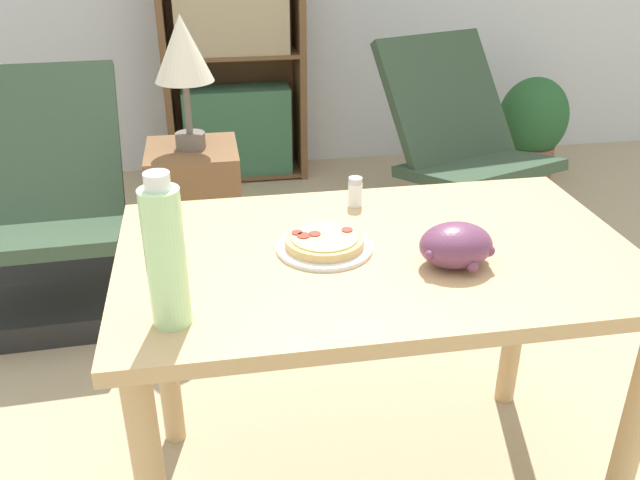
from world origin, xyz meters
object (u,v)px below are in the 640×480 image
Objects in this scene: side_table at (198,223)px; potted_plant_floor at (532,127)px; grape_bunch at (456,245)px; salt_shaker at (355,192)px; drink_bottle at (166,256)px; table_lamp at (183,55)px; lounge_chair_near at (48,239)px; lounge_chair_far at (462,174)px; bookshelf at (234,65)px; pizza_on_plate at (325,243)px.

potted_plant_floor is at bearing 27.20° from side_table.
grape_bunch reaches higher than salt_shaker.
table_lamp reaches higher than drink_bottle.
lounge_chair_near is 1.43× the size of side_table.
lounge_chair_near is (-1.14, 1.24, -0.50)m from grape_bunch.
lounge_chair_near reaches higher than potted_plant_floor.
lounge_chair_near is 1.83× the size of table_lamp.
grape_bunch is at bearing 11.34° from drink_bottle.
grape_bunch is 1.82m from lounge_chair_far.
lounge_chair_near is 0.96× the size of lounge_chair_far.
bookshelf reaches higher than salt_shaker.
drink_bottle reaches higher than lounge_chair_far.
lounge_chair_far is 1.91× the size of table_lamp.
drink_bottle is at bearing -91.13° from side_table.
salt_shaker reaches higher than potted_plant_floor.
potted_plant_floor is at bearing 52.19° from salt_shaker.
salt_shaker is at bearing 45.86° from drink_bottle.
salt_shaker is 0.16× the size of table_lamp.
pizza_on_plate is 1.49m from lounge_chair_near.
side_table is at bearing -100.26° from bookshelf.
lounge_chair_near reaches higher than pizza_on_plate.
bookshelf is at bearing 56.14° from lounge_chair_near.
lounge_chair_far is (1.26, 1.73, -0.59)m from drink_bottle.
pizza_on_plate is 0.46× the size of table_lamp.
grape_bunch is at bearing -65.37° from table_lamp.
table_lamp is (-0.23, -1.30, 0.32)m from bookshelf.
lounge_chair_near is 1.56m from bookshelf.
salt_shaker is 1.58m from lounge_chair_far.
side_table is at bearing 115.42° from salt_shaker.
side_table is at bearing 114.63° from grape_bunch.
grape_bunch reaches higher than pizza_on_plate.
potted_plant_floor is at bearing -11.85° from bookshelf.
bookshelf is (-0.07, 2.41, -0.12)m from pizza_on_plate.
table_lamp reaches higher than pizza_on_plate.
drink_bottle is at bearing -144.12° from pizza_on_plate.
table_lamp is at bearing 115.42° from salt_shaker.
salt_shaker is at bearing -64.58° from table_lamp.
salt_shaker is 0.13× the size of side_table.
pizza_on_plate is 2.42m from bookshelf.
salt_shaker is 2.39m from potted_plant_floor.
lounge_chair_near is (-0.99, 0.89, -0.49)m from salt_shaker.
drink_bottle is 0.51× the size of potted_plant_floor.
table_lamp is (-0.42, 0.89, 0.18)m from salt_shaker.
lounge_chair_near is at bearing 179.97° from table_lamp.
lounge_chair_far is at bearing 16.96° from side_table.
drink_bottle is 2.22m from lounge_chair_far.
lounge_chair_far reaches higher than grape_bunch.
potted_plant_floor is at bearing 50.82° from drink_bottle.
drink_bottle is at bearing -70.23° from lounge_chair_near.
table_lamp is 2.19m from potted_plant_floor.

